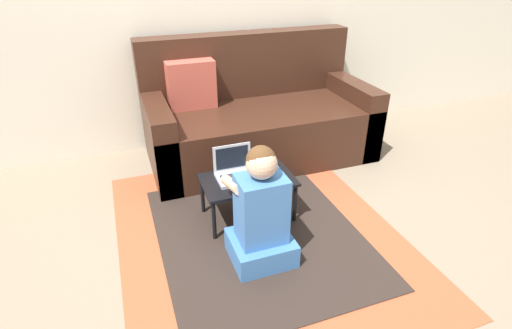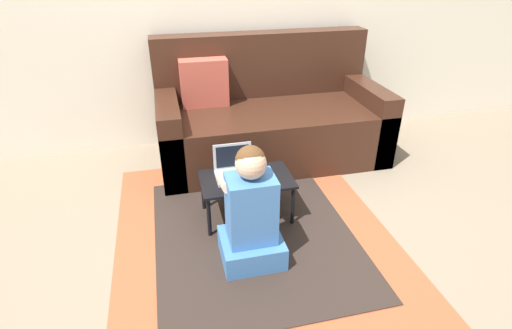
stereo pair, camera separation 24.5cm
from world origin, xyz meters
name	(u,v)px [view 2 (the right image)]	position (x,y,z in m)	size (l,w,h in m)	color
ground_plane	(275,227)	(0.00, 0.00, 0.00)	(16.00, 16.00, 0.00)	#7F705B
area_rug	(254,234)	(-0.14, -0.04, 0.00)	(1.60, 1.93, 0.01)	#9E4C2D
couch	(268,119)	(0.22, 0.99, 0.31)	(1.74, 0.85, 0.93)	#381E14
laptop_desk	(246,183)	(-0.14, 0.15, 0.25)	(0.56, 0.34, 0.28)	black
laptop	(235,171)	(-0.21, 0.19, 0.32)	(0.24, 0.18, 0.19)	#B7BCC6
computer_mouse	(265,173)	(-0.02, 0.15, 0.30)	(0.06, 0.11, 0.04)	#234CB2
person_seated	(251,215)	(-0.20, -0.23, 0.29)	(0.33, 0.42, 0.69)	#3D70B2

